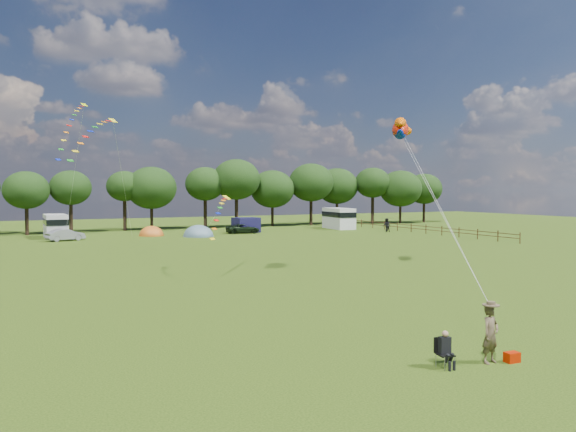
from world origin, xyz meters
name	(u,v)px	position (x,y,z in m)	size (l,w,h in m)	color
ground_plane	(356,300)	(0.00, 0.00, 0.00)	(180.00, 180.00, 0.00)	black
tree_line	(178,185)	(5.30, 54.99, 6.35)	(102.98, 10.98, 10.27)	black
fence	(418,228)	(32.00, 34.50, 0.70)	(0.12, 33.12, 1.20)	#472D19
car_b	(65,235)	(-10.68, 42.65, 0.67)	(1.43, 3.82, 1.35)	gray
car_d	(243,229)	(11.04, 44.13, 0.61)	(2.01, 4.45, 1.21)	black
campervan_b	(56,225)	(-11.39, 47.40, 1.49)	(2.55, 5.72, 2.77)	#BABABC
campervan_d	(339,218)	(26.85, 46.20, 1.62)	(3.13, 6.35, 3.01)	silver
tent_orange	(151,236)	(-0.56, 45.40, 0.02)	(3.10, 3.40, 2.43)	#C35E1A
tent_greyblue	(198,236)	(4.31, 41.71, 0.02)	(3.76, 4.12, 2.80)	slate
awning_navy	(246,225)	(12.02, 45.50, 0.99)	(3.16, 2.57, 1.98)	#151237
kite_flyer	(491,334)	(-1.76, -10.72, 0.95)	(0.69, 0.45, 1.89)	brown
camp_chair	(444,345)	(-3.44, -10.41, 0.71)	(0.56, 0.56, 1.20)	#99999E
kite_bag	(512,357)	(-1.05, -10.97, 0.17)	(0.47, 0.31, 0.33)	#A41800
fish_kite	(400,129)	(9.27, 8.67, 10.00)	(2.95, 3.41, 1.92)	#BD1B03
streamer_kite_a	(74,121)	(-10.71, 30.41, 11.91)	(3.28, 5.48, 5.73)	#E9F808
streamer_kite_b	(96,131)	(-9.85, 21.82, 10.24)	(4.31, 4.67, 3.80)	yellow
streamer_kite_c	(221,209)	(-3.01, 12.19, 4.37)	(3.09, 4.86, 2.77)	yellow
walker_a	(387,225)	(29.22, 37.67, 0.93)	(0.90, 0.56, 1.86)	black
walker_b	(387,225)	(30.41, 39.32, 0.88)	(1.14, 0.53, 1.76)	black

